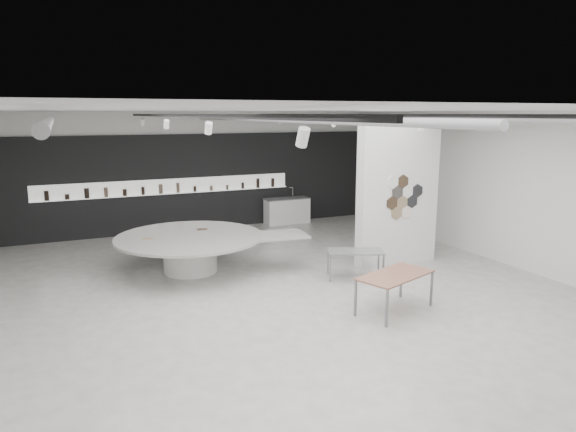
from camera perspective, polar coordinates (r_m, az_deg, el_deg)
name	(u,v)px	position (r m, az deg, el deg)	size (l,w,h in m)	color
room	(280,198)	(10.33, -0.85, 2.05)	(12.02, 14.02, 3.82)	beige
back_wall_display	(197,182)	(16.94, -10.08, 3.69)	(11.80, 0.27, 3.10)	black
partition_column	(398,193)	(13.00, 12.11, 2.49)	(2.20, 0.38, 3.60)	white
display_island	(193,248)	(12.48, -10.49, -3.53)	(4.63, 3.84, 0.90)	white
sample_table_wood	(395,277)	(10.04, 11.82, -6.65)	(1.74, 1.27, 0.74)	brown
sample_table_stone	(355,253)	(11.89, 7.50, -4.10)	(1.41, 1.08, 0.65)	slate
kitchen_counter	(287,211)	(17.70, -0.12, 0.59)	(1.56, 0.62, 1.23)	white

